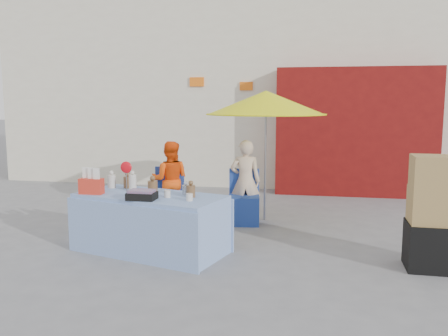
% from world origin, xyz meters
% --- Properties ---
extents(ground, '(80.00, 80.00, 0.00)m').
position_xyz_m(ground, '(0.00, 0.00, 0.00)').
color(ground, slate).
rests_on(ground, ground).
extents(backdrop, '(14.00, 8.00, 7.80)m').
position_xyz_m(backdrop, '(0.52, 7.52, 3.10)').
color(backdrop, silver).
rests_on(backdrop, ground).
extents(market_table, '(2.12, 1.42, 1.17)m').
position_xyz_m(market_table, '(-0.67, -0.19, 0.38)').
color(market_table, '#90A8E6').
rests_on(market_table, ground).
extents(chair_left, '(0.54, 0.53, 0.85)m').
position_xyz_m(chair_left, '(-0.94, 1.44, 0.26)').
color(chair_left, navy).
rests_on(chair_left, ground).
extents(chair_right, '(0.54, 0.53, 0.85)m').
position_xyz_m(chair_right, '(0.31, 1.44, 0.26)').
color(chair_right, navy).
rests_on(chair_right, ground).
extents(vendor_orange, '(0.68, 0.56, 1.28)m').
position_xyz_m(vendor_orange, '(-0.94, 1.57, 0.64)').
color(vendor_orange, '#FF4F0D').
rests_on(vendor_orange, ground).
extents(vendor_beige, '(0.52, 0.38, 1.32)m').
position_xyz_m(vendor_beige, '(0.31, 1.57, 0.66)').
color(vendor_beige, beige).
rests_on(vendor_beige, ground).
extents(umbrella, '(1.90, 1.90, 2.09)m').
position_xyz_m(umbrella, '(0.61, 1.72, 1.89)').
color(umbrella, gray).
rests_on(umbrella, ground).
extents(box_stack, '(0.60, 0.50, 1.32)m').
position_xyz_m(box_stack, '(2.74, -0.21, 0.61)').
color(box_stack, black).
rests_on(box_stack, ground).
extents(tarp_bundle, '(0.90, 0.82, 0.33)m').
position_xyz_m(tarp_bundle, '(-0.79, 0.11, 0.16)').
color(tarp_bundle, yellow).
rests_on(tarp_bundle, ground).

